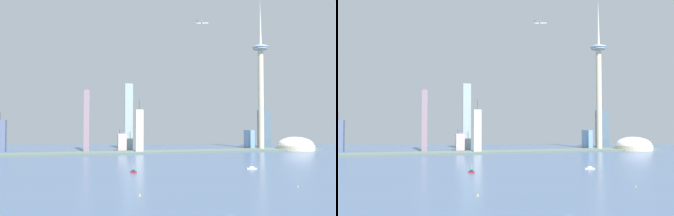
% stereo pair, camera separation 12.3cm
% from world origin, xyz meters
% --- Properties ---
extents(ground_plane, '(6000.00, 6000.00, 0.00)m').
position_xyz_m(ground_plane, '(0.00, 0.00, 0.00)').
color(ground_plane, '#445B7D').
extents(waterfront_pier, '(848.90, 55.52, 3.33)m').
position_xyz_m(waterfront_pier, '(0.00, 494.13, 1.66)').
color(waterfront_pier, '#56695F').
rests_on(waterfront_pier, ground).
extents(observation_tower, '(38.78, 38.78, 367.05)m').
position_xyz_m(observation_tower, '(290.52, 510.26, 174.23)').
color(observation_tower, beige).
rests_on(observation_tower, ground).
extents(stadium_dome, '(86.86, 86.86, 38.77)m').
position_xyz_m(stadium_dome, '(369.65, 489.93, 10.30)').
color(stadium_dome, beige).
rests_on(stadium_dome, ground).
extents(skyscraper_0, '(16.63, 12.38, 117.64)m').
position_xyz_m(skyscraper_0, '(-6.86, 499.90, 47.60)').
color(skyscraper_0, beige).
rests_on(skyscraper_0, ground).
extents(skyscraper_1, '(19.33, 23.21, 49.44)m').
position_xyz_m(skyscraper_1, '(-41.65, 539.18, 22.14)').
color(skyscraper_1, '#BDA7A7').
rests_on(skyscraper_1, ground).
extents(skyscraper_2, '(27.10, 22.42, 116.80)m').
position_xyz_m(skyscraper_2, '(332.03, 574.06, 48.67)').
color(skyscraper_2, slate).
rests_on(skyscraper_2, ground).
extents(skyscraper_3, '(12.59, 16.11, 148.14)m').
position_xyz_m(skyscraper_3, '(-121.28, 544.83, 71.41)').
color(skyscraper_3, gray).
rests_on(skyscraper_3, ground).
extents(skyscraper_4, '(24.53, 14.02, 88.94)m').
position_xyz_m(skyscraper_4, '(-313.29, 588.61, 36.11)').
color(skyscraper_4, slate).
rests_on(skyscraper_4, ground).
extents(skyscraper_5, '(19.86, 22.85, 45.58)m').
position_xyz_m(skyscraper_5, '(287.76, 570.43, 22.79)').
color(skyscraper_5, '#759EC6').
rests_on(skyscraper_5, ground).
extents(skyscraper_6, '(18.64, 17.99, 158.97)m').
position_xyz_m(skyscraper_6, '(-23.67, 571.53, 79.48)').
color(skyscraper_6, '#99ADAD').
rests_on(skyscraper_6, ground).
extents(boat_0, '(15.15, 9.20, 7.78)m').
position_xyz_m(boat_0, '(123.77, 219.15, 1.32)').
color(boat_0, white).
rests_on(boat_0, ground).
extents(boat_1, '(8.76, 8.09, 10.28)m').
position_xyz_m(boat_1, '(-50.36, 222.17, 1.51)').
color(boat_1, '#AC1B1D').
rests_on(boat_1, ground).
extents(channel_buoy_0, '(1.09, 1.09, 2.92)m').
position_xyz_m(channel_buoy_0, '(227.70, 315.99, 1.46)').
color(channel_buoy_0, green).
rests_on(channel_buoy_0, ground).
extents(channel_buoy_1, '(1.76, 1.76, 2.55)m').
position_xyz_m(channel_buoy_1, '(-59.96, 78.33, 1.27)').
color(channel_buoy_1, yellow).
rests_on(channel_buoy_1, ground).
extents(channel_buoy_2, '(1.39, 1.39, 1.62)m').
position_xyz_m(channel_buoy_2, '(112.85, 86.00, 0.81)').
color(channel_buoy_2, yellow).
rests_on(channel_buoy_2, ground).
extents(airplane, '(26.19, 28.82, 7.59)m').
position_xyz_m(airplane, '(115.93, 429.64, 275.13)').
color(airplane, silver).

